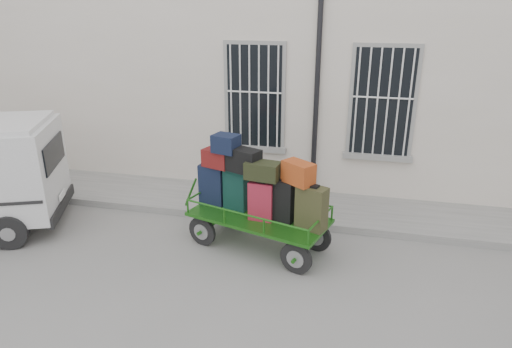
% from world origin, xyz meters
% --- Properties ---
extents(ground, '(80.00, 80.00, 0.00)m').
position_xyz_m(ground, '(0.00, 0.00, 0.00)').
color(ground, slate).
rests_on(ground, ground).
extents(building, '(24.00, 5.15, 6.00)m').
position_xyz_m(building, '(0.00, 5.50, 3.00)').
color(building, beige).
rests_on(building, ground).
extents(sidewalk, '(24.00, 1.70, 0.15)m').
position_xyz_m(sidewalk, '(0.00, 2.20, 0.07)').
color(sidewalk, slate).
rests_on(sidewalk, ground).
extents(luggage_cart, '(2.92, 1.76, 2.04)m').
position_xyz_m(luggage_cart, '(0.22, 0.50, 1.03)').
color(luggage_cart, black).
rests_on(luggage_cart, ground).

